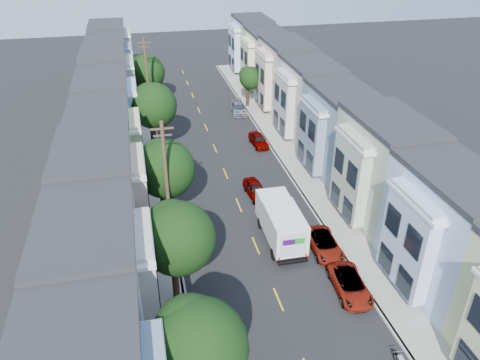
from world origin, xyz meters
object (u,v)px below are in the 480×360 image
Objects in this scene: tree_a at (197,348)px; parked_right_b at (324,244)px; tree_far_r at (250,78)px; utility_pole_far at (148,80)px; tree_c at (164,169)px; tree_e at (146,73)px; parked_right_c at (259,140)px; utility_pole_near at (167,185)px; parked_left_d at (174,167)px; tree_b at (177,239)px; parked_right_a at (350,285)px; parked_left_b at (217,353)px; tree_d at (153,106)px; parked_right_d at (238,108)px; lead_sedan at (256,190)px; fedex_truck at (281,222)px; parked_left_c at (191,240)px.

parked_right_b is (11.20, 11.46, -4.52)m from tree_a.
utility_pole_far is (-13.19, -1.95, 1.31)m from tree_far_r.
tree_c is 28.20m from tree_e.
utility_pole_near is at bearing -128.47° from parked_right_c.
utility_pole_far is at bearing 92.04° from parked_left_d.
utility_pole_near is at bearing -115.27° from tree_far_r.
parked_right_a is at bearing -9.25° from tree_b.
parked_right_c is at bearing 92.61° from parked_right_b.
parked_left_b reaches higher than parked_right_a.
tree_c is at bearing 90.04° from utility_pole_near.
utility_pole_near is (0.00, -15.62, -0.42)m from tree_d.
tree_c is 0.75× the size of utility_pole_near.
parked_right_d reaches higher than parked_right_a.
utility_pole_far is (0.00, 23.40, 0.06)m from tree_c.
parked_right_d is at bearing 74.76° from tree_a.
parked_left_b is 1.01× the size of parked_right_b.
lead_sedan reaches higher than parked_left_b.
tree_e reaches higher than parked_right_d.
parked_right_a is 34.26m from parked_right_d.
tree_b reaches higher than parked_left_d.
tree_e is at bearing 159.65° from parked_right_d.
tree_c reaches higher than parked_right_c.
parked_left_d is at bearing -71.79° from tree_d.
tree_e is at bearing 167.81° from tree_far_r.
tree_d is 1.97× the size of parked_right_c.
tree_d is 22.94m from parked_right_b.
utility_pole_far is 29.16m from fedex_truck.
lead_sedan is at bearing -72.30° from tree_e.
parked_left_d is (1.40, -14.64, -4.54)m from utility_pole_far.
parked_right_b is at bearing -18.61° from utility_pole_near.
utility_pole_near is 2.21× the size of parked_left_b.
tree_e is at bearing 90.00° from tree_d.
tree_far_r is 23.48m from lead_sedan.
parked_right_a is at bearing -82.20° from lead_sedan.
tree_far_r is 1.43× the size of parked_left_d.
tree_b is 1.96× the size of parked_left_d.
tree_d is (-0.00, 22.19, 0.56)m from tree_b.
tree_a is at bearing -117.59° from parked_left_b.
utility_pole_near reaches higher than parked_right_d.
tree_far_r is 0.83× the size of fedex_truck.
fedex_truck is at bearing 117.55° from parked_right_a.
tree_b is 0.99× the size of tree_c.
parked_right_d is at bearing 66.59° from utility_pole_near.
tree_a reaches higher than parked_left_d.
parked_right_b is at bearing 13.99° from tree_b.
parked_left_b is 12.77m from parked_right_b.
tree_a is 0.75× the size of utility_pole_far.
parked_left_c is 19.41m from parked_right_c.
tree_c is at bearing 152.97° from parked_right_b.
tree_b is 0.74× the size of utility_pole_far.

